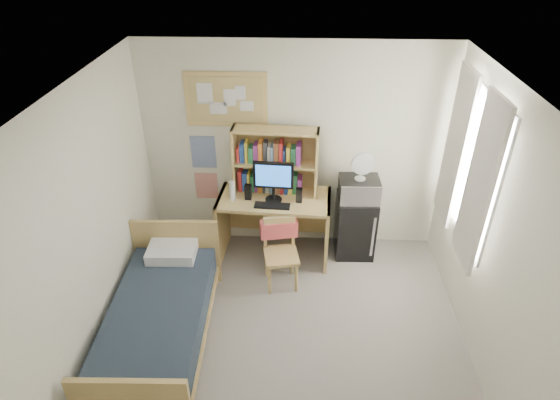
{
  "coord_description": "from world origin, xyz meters",
  "views": [
    {
      "loc": [
        0.06,
        -2.99,
        3.74
      ],
      "look_at": [
        -0.13,
        1.2,
        1.14
      ],
      "focal_mm": 30.0,
      "sensor_mm": 36.0,
      "label": 1
    }
  ],
  "objects_px": {
    "mini_fridge": "(355,225)",
    "monitor": "(273,182)",
    "bed": "(160,324)",
    "speaker_left": "(248,192)",
    "speaker_right": "(299,195)",
    "microwave": "(359,189)",
    "desk": "(274,226)",
    "desk_chair": "(281,255)",
    "desk_fan": "(361,167)",
    "bulletin_board": "(226,100)"
  },
  "relations": [
    {
      "from": "bed",
      "to": "speaker_right",
      "type": "relative_size",
      "value": 10.8
    },
    {
      "from": "desk_chair",
      "to": "bulletin_board",
      "type": "bearing_deg",
      "value": 116.26
    },
    {
      "from": "speaker_left",
      "to": "speaker_right",
      "type": "relative_size",
      "value": 1.07
    },
    {
      "from": "mini_fridge",
      "to": "desk_fan",
      "type": "bearing_deg",
      "value": -90.0
    },
    {
      "from": "bed",
      "to": "microwave",
      "type": "distance_m",
      "value": 2.68
    },
    {
      "from": "bulletin_board",
      "to": "bed",
      "type": "bearing_deg",
      "value": -105.18
    },
    {
      "from": "mini_fridge",
      "to": "speaker_left",
      "type": "bearing_deg",
      "value": -175.27
    },
    {
      "from": "monitor",
      "to": "microwave",
      "type": "bearing_deg",
      "value": 11.36
    },
    {
      "from": "bulletin_board",
      "to": "speaker_left",
      "type": "distance_m",
      "value": 1.09
    },
    {
      "from": "monitor",
      "to": "bulletin_board",
      "type": "bearing_deg",
      "value": 147.92
    },
    {
      "from": "bulletin_board",
      "to": "speaker_right",
      "type": "bearing_deg",
      "value": -26.14
    },
    {
      "from": "mini_fridge",
      "to": "bed",
      "type": "bearing_deg",
      "value": -143.41
    },
    {
      "from": "speaker_left",
      "to": "speaker_right",
      "type": "distance_m",
      "value": 0.6
    },
    {
      "from": "desk_chair",
      "to": "speaker_left",
      "type": "xyz_separation_m",
      "value": [
        -0.41,
        0.52,
        0.52
      ]
    },
    {
      "from": "mini_fridge",
      "to": "microwave",
      "type": "bearing_deg",
      "value": -90.0
    },
    {
      "from": "monitor",
      "to": "speaker_left",
      "type": "height_order",
      "value": "monitor"
    },
    {
      "from": "bulletin_board",
      "to": "desk_fan",
      "type": "bearing_deg",
      "value": -9.59
    },
    {
      "from": "monitor",
      "to": "desk_fan",
      "type": "distance_m",
      "value": 1.03
    },
    {
      "from": "mini_fridge",
      "to": "desk",
      "type": "bearing_deg",
      "value": -175.77
    },
    {
      "from": "speaker_right",
      "to": "desk",
      "type": "bearing_deg",
      "value": 168.69
    },
    {
      "from": "speaker_right",
      "to": "desk_chair",
      "type": "bearing_deg",
      "value": -107.63
    },
    {
      "from": "desk",
      "to": "desk_chair",
      "type": "relative_size",
      "value": 1.62
    },
    {
      "from": "desk",
      "to": "speaker_right",
      "type": "distance_m",
      "value": 0.59
    },
    {
      "from": "mini_fridge",
      "to": "monitor",
      "type": "distance_m",
      "value": 1.23
    },
    {
      "from": "bulletin_board",
      "to": "monitor",
      "type": "bearing_deg",
      "value": -35.79
    },
    {
      "from": "bulletin_board",
      "to": "speaker_left",
      "type": "relative_size",
      "value": 5.1
    },
    {
      "from": "microwave",
      "to": "desk_fan",
      "type": "xyz_separation_m",
      "value": [
        0.0,
        0.0,
        0.29
      ]
    },
    {
      "from": "mini_fridge",
      "to": "monitor",
      "type": "xyz_separation_m",
      "value": [
        -1.01,
        -0.16,
        0.69
      ]
    },
    {
      "from": "monitor",
      "to": "speaker_right",
      "type": "relative_size",
      "value": 2.86
    },
    {
      "from": "monitor",
      "to": "microwave",
      "type": "height_order",
      "value": "monitor"
    },
    {
      "from": "desk_chair",
      "to": "desk_fan",
      "type": "relative_size",
      "value": 2.6
    },
    {
      "from": "mini_fridge",
      "to": "monitor",
      "type": "height_order",
      "value": "monitor"
    },
    {
      "from": "desk",
      "to": "speaker_left",
      "type": "relative_size",
      "value": 7.28
    },
    {
      "from": "speaker_left",
      "to": "desk_chair",
      "type": "bearing_deg",
      "value": -47.94
    },
    {
      "from": "desk_chair",
      "to": "monitor",
      "type": "relative_size",
      "value": 1.68
    },
    {
      "from": "bed",
      "to": "desk_fan",
      "type": "bearing_deg",
      "value": 35.74
    },
    {
      "from": "speaker_right",
      "to": "microwave",
      "type": "height_order",
      "value": "microwave"
    },
    {
      "from": "bulletin_board",
      "to": "desk_fan",
      "type": "relative_size",
      "value": 2.95
    },
    {
      "from": "bed",
      "to": "speaker_right",
      "type": "distance_m",
      "value": 2.08
    },
    {
      "from": "bulletin_board",
      "to": "desk_chair",
      "type": "xyz_separation_m",
      "value": [
        0.67,
        -0.9,
        -1.51
      ]
    },
    {
      "from": "speaker_left",
      "to": "microwave",
      "type": "height_order",
      "value": "microwave"
    },
    {
      "from": "desk_chair",
      "to": "mini_fridge",
      "type": "xyz_separation_m",
      "value": [
        0.9,
        0.66,
        -0.01
      ]
    },
    {
      "from": "desk",
      "to": "monitor",
      "type": "relative_size",
      "value": 2.72
    },
    {
      "from": "desk_chair",
      "to": "monitor",
      "type": "distance_m",
      "value": 0.84
    },
    {
      "from": "desk",
      "to": "speaker_right",
      "type": "bearing_deg",
      "value": -11.31
    },
    {
      "from": "bed",
      "to": "speaker_left",
      "type": "distance_m",
      "value": 1.78
    },
    {
      "from": "desk_fan",
      "to": "speaker_left",
      "type": "bearing_deg",
      "value": -176.14
    },
    {
      "from": "monitor",
      "to": "speaker_left",
      "type": "relative_size",
      "value": 2.68
    },
    {
      "from": "mini_fridge",
      "to": "monitor",
      "type": "bearing_deg",
      "value": -172.44
    },
    {
      "from": "mini_fridge",
      "to": "speaker_right",
      "type": "distance_m",
      "value": 0.9
    }
  ]
}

